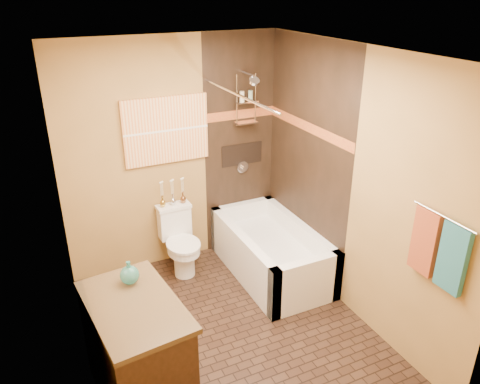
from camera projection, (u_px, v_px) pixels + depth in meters
floor at (233, 335)px, 4.28m from camera, size 3.00×3.00×0.00m
wall_left at (78, 246)px, 3.29m from camera, size 0.02×3.00×2.50m
wall_right at (353, 187)px, 4.24m from camera, size 0.02×3.00×2.50m
wall_back at (174, 156)px, 5.00m from camera, size 2.40×0.02×2.50m
wall_front at (348, 326)px, 2.53m from camera, size 2.40×0.02×2.50m
ceiling at (231, 53)px, 3.25m from camera, size 3.00×3.00×0.00m
alcove_tile_back at (240, 146)px, 5.29m from camera, size 0.85×0.01×2.50m
alcove_tile_right at (306, 161)px, 4.85m from camera, size 0.01×1.50×2.50m
mosaic_band_back at (240, 114)px, 5.13m from camera, size 0.85×0.01×0.10m
mosaic_band_right at (308, 127)px, 4.69m from camera, size 0.01×1.50×0.10m
alcove_niche at (242, 154)px, 5.34m from camera, size 0.50×0.01×0.25m
shower_fixtures at (246, 112)px, 5.04m from camera, size 0.24×0.33×1.16m
curtain_rod at (237, 95)px, 4.22m from camera, size 0.03×1.55×0.03m
towel_bar at (444, 217)px, 3.27m from camera, size 0.02×0.55×0.02m
towel_teal at (453, 258)px, 3.28m from camera, size 0.05×0.22×0.52m
towel_rust at (425, 241)px, 3.49m from camera, size 0.05×0.22×0.52m
sunset_painting at (166, 130)px, 4.82m from camera, size 0.90×0.04×0.70m
vanity_mirror at (81, 234)px, 2.95m from camera, size 0.01×1.00×0.90m
bathtub at (271, 255)px, 5.12m from camera, size 0.80×1.50×0.55m
toilet at (180, 241)px, 5.11m from camera, size 0.37×0.55×0.73m
vanity at (138, 351)px, 3.49m from camera, size 0.70×1.04×0.86m
teal_bottle at (129, 273)px, 3.51m from camera, size 0.15×0.15×0.23m
bud_vases at (172, 192)px, 5.03m from camera, size 0.29×0.06×0.29m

